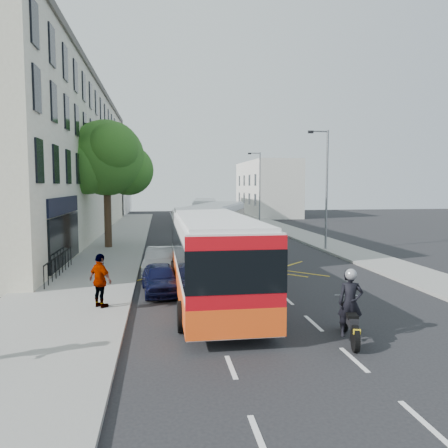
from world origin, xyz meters
name	(u,v)px	position (x,y,z in m)	size (l,w,h in m)	color
ground	(287,299)	(0.00, 0.00, 0.00)	(120.00, 120.00, 0.00)	black
pavement_left	(109,248)	(-8.50, 15.00, 0.07)	(5.00, 70.00, 0.15)	gray
pavement_right	(326,244)	(7.50, 15.00, 0.07)	(3.00, 70.00, 0.15)	gray
terrace_main	(55,159)	(-14.00, 24.49, 6.76)	(8.30, 45.00, 13.50)	beige
terrace_far	(101,182)	(-14.00, 55.00, 5.00)	(8.00, 20.00, 10.00)	silver
building_right	(266,188)	(11.00, 48.00, 4.00)	(6.00, 18.00, 8.00)	silver
street_tree	(106,159)	(-8.51, 14.97, 6.29)	(6.30, 5.70, 8.80)	#382619
lamp_near	(325,183)	(6.20, 12.00, 4.62)	(1.45, 0.15, 8.00)	slate
lamp_far	(259,184)	(6.20, 32.00, 4.62)	(1.45, 0.15, 8.00)	slate
railings	(59,264)	(-9.70, 5.30, 0.72)	(0.08, 5.60, 1.14)	black
bus_near	(211,254)	(-2.92, 0.70, 1.75)	(2.98, 11.82, 3.32)	silver
bus_mid	(215,226)	(-1.12, 13.77, 1.66)	(6.08, 11.44, 3.15)	silver
bus_far	(205,212)	(-0.06, 30.75, 1.55)	(3.50, 10.68, 2.95)	silver
motorbike	(350,307)	(0.46, -4.71, 0.99)	(0.88, 2.35, 2.11)	black
parked_car_blue	(160,278)	(-4.90, 1.79, 0.61)	(1.44, 3.58, 1.22)	black
parked_car_silver	(160,261)	(-4.90, 5.79, 0.66)	(1.40, 4.00, 1.32)	#9FA2A6
red_hatchback	(251,229)	(3.02, 21.18, 0.61)	(1.71, 4.19, 1.22)	red
distant_car_grey	(182,213)	(-1.86, 44.22, 0.66)	(2.20, 4.78, 1.33)	#44474C
distant_car_silver	(225,213)	(3.74, 41.37, 0.74)	(1.75, 4.35, 1.48)	#B7BAC0
distant_car_dark	(223,213)	(3.53, 42.10, 0.71)	(1.51, 4.33, 1.43)	black
pedestrian_far	(100,281)	(-7.00, -0.61, 1.11)	(1.12, 0.47, 1.92)	gray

